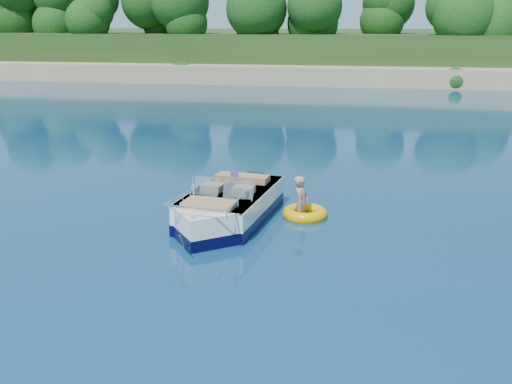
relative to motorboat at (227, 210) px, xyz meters
The scene contains 6 objects.
ground 1.65m from the motorboat, 39.36° to the right, with size 160.00×160.00×0.00m, color #091F3F.
shoreline 62.76m from the motorboat, 88.86° to the left, with size 170.00×59.00×6.00m.
treeline 40.35m from the motorboat, 88.15° to the left, with size 150.00×7.12×8.19m.
motorboat is the anchor object (origin of this frame).
tow_tube 2.14m from the motorboat, 23.79° to the left, with size 1.29×1.29×0.32m.
boy 2.06m from the motorboat, 23.89° to the left, with size 0.56×0.37×1.53m, color tan.
Camera 1 is at (2.14, -12.56, 4.98)m, focal length 40.00 mm.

